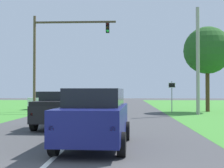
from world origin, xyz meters
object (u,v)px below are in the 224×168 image
at_px(crossing_suv_far, 51,100).
at_px(utility_pole_right, 198,61).
at_px(pickup_truck_lead, 61,109).
at_px(red_suv_near, 95,116).
at_px(traffic_light, 54,49).
at_px(keep_moving_sign, 172,93).
at_px(oak_tree_right, 207,51).

bearing_deg(crossing_suv_far, utility_pole_right, -25.33).
distance_m(pickup_truck_lead, crossing_suv_far, 16.16).
xyz_separation_m(red_suv_near, crossing_suv_far, (-6.58, 21.06, -0.10)).
bearing_deg(utility_pole_right, pickup_truck_lead, -134.33).
distance_m(pickup_truck_lead, traffic_light, 13.58).
bearing_deg(crossing_suv_far, pickup_truck_lead, -74.75).
distance_m(pickup_truck_lead, keep_moving_sign, 13.82).
relative_size(pickup_truck_lead, traffic_light, 0.56).
distance_m(pickup_truck_lead, oak_tree_right, 17.43).
bearing_deg(red_suv_near, pickup_truck_lead, 113.04).
bearing_deg(utility_pole_right, red_suv_near, -114.55).
xyz_separation_m(red_suv_near, keep_moving_sign, (5.01, 17.16, 0.70)).
height_order(traffic_light, keep_moving_sign, traffic_light).
bearing_deg(red_suv_near, oak_tree_right, 65.46).
bearing_deg(traffic_light, keep_moving_sign, -3.42).
xyz_separation_m(traffic_light, crossing_suv_far, (-1.07, 3.27, -4.76)).
distance_m(traffic_light, oak_tree_right, 13.93).
xyz_separation_m(traffic_light, keep_moving_sign, (10.52, -0.63, -3.96)).
bearing_deg(pickup_truck_lead, oak_tree_right, 50.33).
distance_m(red_suv_near, keep_moving_sign, 17.89).
xyz_separation_m(red_suv_near, utility_pole_right, (6.74, 14.76, 3.24)).
bearing_deg(oak_tree_right, traffic_light, -177.43).
bearing_deg(red_suv_near, keep_moving_sign, 73.72).
height_order(pickup_truck_lead, keep_moving_sign, keep_moving_sign).
bearing_deg(oak_tree_right, utility_pole_right, -114.46).
xyz_separation_m(pickup_truck_lead, keep_moving_sign, (7.34, 11.69, 0.79)).
relative_size(traffic_light, crossing_suv_far, 2.02).
bearing_deg(pickup_truck_lead, crossing_suv_far, 105.25).
height_order(oak_tree_right, utility_pole_right, utility_pole_right).
bearing_deg(pickup_truck_lead, traffic_light, 104.48).
xyz_separation_m(oak_tree_right, utility_pole_right, (-1.66, -3.66, -1.27)).
relative_size(traffic_light, oak_tree_right, 1.13).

